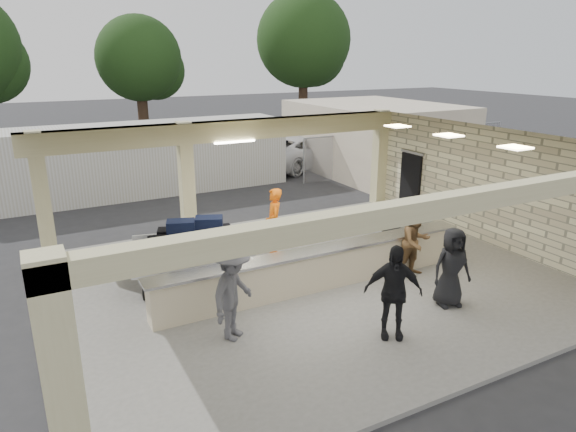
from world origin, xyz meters
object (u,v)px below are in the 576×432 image
passenger_d (452,267)px  car_dark (279,148)px  car_white_a (303,151)px  baggage_handler (274,223)px  passenger_c (233,293)px  container_white (130,160)px  baggage_counter (318,268)px  luggage_cart (190,250)px  passenger_a (415,242)px  drum_fan (388,225)px  car_white_b (378,140)px  passenger_b (393,292)px

passenger_d → car_dark: 17.17m
passenger_d → car_dark: bearing=89.2°
car_white_a → baggage_handler: bearing=124.5°
passenger_c → passenger_d: passenger_c is taller
passenger_d → car_white_a: bearing=86.0°
container_white → baggage_counter: bearing=-80.9°
baggage_handler → luggage_cart: bearing=-54.7°
luggage_cart → passenger_a: size_ratio=1.75×
passenger_c → car_dark: size_ratio=0.45×
drum_fan → car_white_a: (3.21, 10.86, 0.23)m
luggage_cart → container_white: (0.58, 9.70, 0.42)m
passenger_c → baggage_handler: bearing=13.7°
container_white → car_dark: bearing=20.1°
passenger_d → car_white_b: passenger_d is taller
luggage_cart → car_white_a: size_ratio=0.55×
baggage_handler → baggage_counter: bearing=22.0°
passenger_c → car_white_b: passenger_c is taller
container_white → passenger_b: bearing=-82.2°
baggage_handler → container_white: size_ratio=0.15×
luggage_cart → passenger_a: bearing=-9.0°
passenger_a → passenger_c: 5.17m
luggage_cart → car_white_b: (14.83, 12.09, -0.17)m
car_white_a → car_dark: 1.91m
passenger_a → passenger_c: (-5.13, -0.68, 0.08)m
baggage_counter → container_white: container_white is taller
passenger_b → car_dark: passenger_b is taller
passenger_a → passenger_b: passenger_b is taller
car_white_b → container_white: bearing=127.9°
car_white_b → container_white: 14.46m
car_white_b → car_dark: car_white_b is taller
passenger_b → passenger_c: passenger_c is taller
car_white_b → drum_fan: bearing=172.1°
baggage_counter → luggage_cart: luggage_cart is taller
drum_fan → car_white_b: car_white_b is taller
passenger_b → car_white_b: bearing=85.0°
drum_fan → passenger_d: (-1.42, -3.92, 0.42)m
passenger_a → car_dark: size_ratio=0.41×
luggage_cart → car_dark: luggage_cart is taller
baggage_handler → passenger_a: (2.54, -2.77, -0.08)m
baggage_counter → car_white_a: 14.35m
passenger_d → car_white_a: 15.49m
drum_fan → passenger_b: passenger_b is taller
luggage_cart → passenger_c: size_ratio=1.61×
passenger_d → car_white_b: 18.80m
baggage_handler → passenger_c: bearing=-15.6°
drum_fan → car_white_b: (8.72, 11.92, 0.23)m
baggage_counter → passenger_b: (0.12, -2.58, 0.47)m
car_white_a → baggage_counter: bearing=129.5°
baggage_counter → passenger_c: bearing=-155.7°
passenger_d → car_white_b: size_ratio=0.35×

